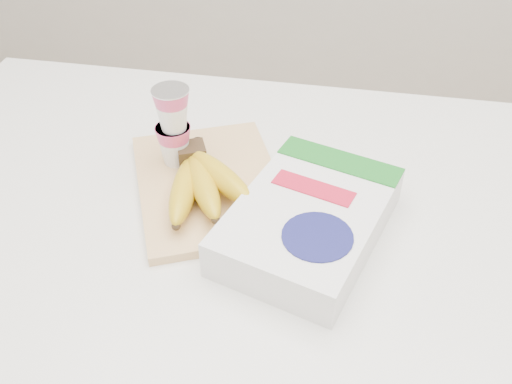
% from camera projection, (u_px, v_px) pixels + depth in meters
% --- Properties ---
extents(room, '(4.00, 4.00, 4.00)m').
position_uv_depth(room, '(235.00, 8.00, 0.72)').
color(room, tan).
rests_on(room, ground).
extents(table, '(1.34, 0.89, 1.00)m').
position_uv_depth(table, '(244.00, 380.00, 1.26)').
color(table, white).
rests_on(table, ground).
extents(cutting_board, '(0.35, 0.40, 0.02)m').
position_uv_depth(cutting_board, '(209.00, 184.00, 0.99)').
color(cutting_board, '#E1BA7B').
rests_on(cutting_board, table).
extents(bananas, '(0.18, 0.22, 0.07)m').
position_uv_depth(bananas, '(202.00, 182.00, 0.94)').
color(bananas, '#382816').
rests_on(bananas, cutting_board).
extents(yogurt_stack, '(0.07, 0.07, 0.15)m').
position_uv_depth(yogurt_stack, '(173.00, 125.00, 0.97)').
color(yogurt_stack, white).
rests_on(yogurt_stack, cutting_board).
extents(cereal_box, '(0.29, 0.35, 0.07)m').
position_uv_depth(cereal_box, '(309.00, 220.00, 0.88)').
color(cereal_box, white).
rests_on(cereal_box, table).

